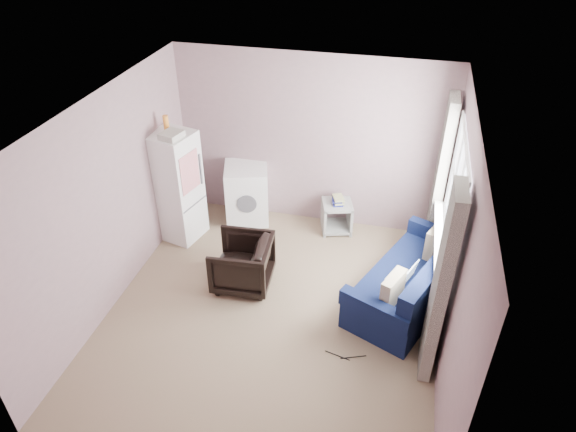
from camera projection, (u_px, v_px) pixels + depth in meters
The scene contains 8 objects.
room at pixel (272, 226), 5.44m from camera, with size 3.84×4.24×2.54m.
armchair at pixel (242, 261), 6.36m from camera, with size 0.70×0.66×0.72m, color black.
fridge at pixel (177, 186), 7.01m from camera, with size 0.66×0.65×1.80m.
washing_machine at pixel (247, 192), 7.56m from camera, with size 0.76×0.76×0.87m.
side_table at pixel (337, 214), 7.40m from camera, with size 0.51×0.51×0.57m.
sofa at pixel (413, 283), 6.12m from camera, with size 1.49×2.02×0.82m.
window_dressing at pixel (441, 224), 5.73m from camera, with size 0.17×2.62×2.18m.
floor_cables at pixel (345, 356), 5.56m from camera, with size 0.45×0.12×0.01m.
Camera 1 is at (1.25, -4.27, 4.38)m, focal length 32.00 mm.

